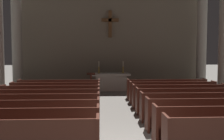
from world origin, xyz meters
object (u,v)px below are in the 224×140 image
Objects in this scene: pew_right_row_6 at (179,96)px; candlestick_right at (123,69)px; candlestick_left at (99,69)px; pew_left_row_7 at (56,93)px; pew_right_row_8 at (166,89)px; pew_left_row_6 at (51,97)px; pew_left_row_8 at (59,89)px; column_left_fourth at (17,37)px; lectern at (91,84)px; pew_left_row_2 at (19,126)px; pew_right_row_4 at (199,106)px; pew_left_row_4 at (39,108)px; pew_right_row_3 at (212,114)px; pew_left_row_3 at (31,116)px; pew_right_row_7 at (172,92)px; altar at (111,81)px; pew_left_row_5 at (46,102)px; pew_right_row_5 at (188,100)px; column_right_fourth at (202,38)px.

candlestick_right is at bearing 111.54° from pew_right_row_6.
candlestick_left and candlestick_right have the same top height.
pew_left_row_7 is 5.19m from pew_right_row_8.
pew_left_row_8 is at bearing 90.00° from pew_left_row_6.
lectern is at bearing -18.41° from column_left_fourth.
pew_left_row_2 is at bearing -102.03° from candlestick_left.
pew_right_row_4 is 0.60× the size of column_left_fourth.
lectern reaches higher than pew_left_row_2.
pew_left_row_2 is 1.00× the size of pew_right_row_4.
pew_left_row_6 is at bearing -111.54° from candlestick_left.
pew_left_row_4 is at bearing -90.00° from pew_left_row_7.
pew_left_row_6 and pew_left_row_8 have the same top height.
pew_left_row_2 is 3.28× the size of lectern.
pew_left_row_4 is 1.00× the size of pew_right_row_3.
candlestick_left reaches higher than pew_left_row_7.
pew_left_row_7 is 4.97m from candlestick_right.
pew_left_row_3 is 5.90m from pew_right_row_6.
column_left_fourth reaches higher than pew_left_row_8.
pew_left_row_8 is 5.41× the size of candlestick_right.
candlestick_left reaches higher than pew_left_row_2.
pew_right_row_7 is at bearing -90.00° from pew_right_row_8.
pew_right_row_3 is at bearing -71.63° from altar.
pew_right_row_5 is at bearing 0.00° from pew_left_row_5.
column_left_fourth is (-2.84, 7.89, 2.61)m from pew_left_row_3.
lectern is (1.43, 7.46, 0.07)m from pew_left_row_2.
pew_right_row_3 is 8.36m from candlestick_left.
candlestick_right reaches higher than altar.
pew_left_row_2 is 5.47m from pew_right_row_4.
pew_right_row_8 is at bearing -134.37° from column_right_fourth.
pew_right_row_3 is 0.60× the size of column_right_fourth.
pew_right_row_3 is 1.99m from pew_right_row_5.
pew_left_row_7 is (0.00, 3.99, 0.00)m from pew_left_row_3.
pew_right_row_4 is at bearing -40.98° from column_left_fourth.
pew_right_row_8 is at bearing 49.59° from pew_left_row_2.
pew_right_row_3 and pew_right_row_7 have the same top height.
pew_left_row_5 and pew_right_row_4 have the same top height.
pew_right_row_3 is 7.43m from lectern.
pew_right_row_3 and pew_right_row_4 have the same top height.
pew_left_row_4 is 3.28× the size of lectern.
pew_left_row_5 is at bearing -143.38° from column_right_fourth.
candlestick_left is (1.85, 8.66, 0.76)m from pew_left_row_2.
altar is (5.39, -0.22, -2.55)m from column_left_fourth.
pew_left_row_3 is 3.28× the size of lectern.
pew_right_row_6 is 1.00× the size of pew_right_row_7.
column_right_fourth reaches higher than pew_left_row_6.
pew_right_row_3 is at bearing -44.84° from column_left_fourth.
pew_right_row_6 is at bearing 11.07° from pew_left_row_5.
pew_left_row_5 is 2.99m from pew_left_row_8.
pew_left_row_3 is 4.98m from pew_left_row_8.
pew_right_row_4 is at bearing -38.06° from pew_left_row_8.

